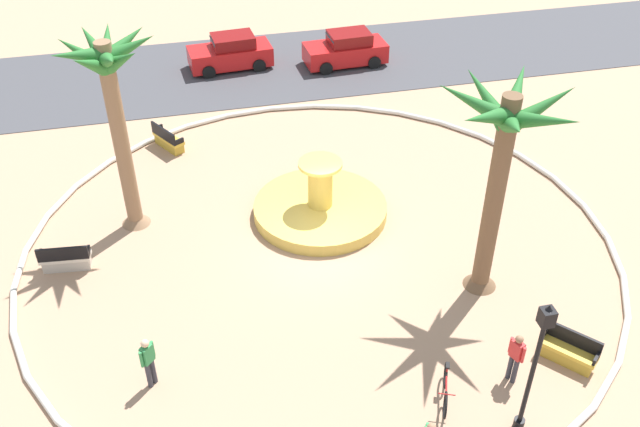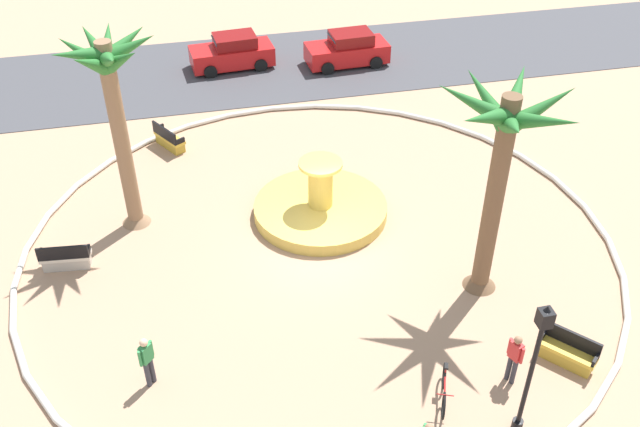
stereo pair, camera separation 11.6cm
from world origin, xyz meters
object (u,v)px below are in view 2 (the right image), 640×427
object	(u,v)px
palm_tree_by_curb	(112,90)
lamppost	(534,361)
bench_north	(66,259)
person_cyclist_helmet	(514,357)
bench_west	(567,353)
bicycle_red_frame	(444,390)
bench_east	(169,140)
person_pedestrian_stroll	(147,359)
fountain	(320,207)
palm_tree_near_fountain	(502,151)
parked_car_leftmost	(232,53)
parked_car_second	(348,50)

from	to	relation	value
palm_tree_by_curb	lamppost	bearing A→B (deg)	-49.79
palm_tree_by_curb	bench_north	xyz separation A→B (m)	(-2.24, -2.00, -4.83)
palm_tree_by_curb	person_cyclist_helmet	size ratio (longest dim) A/B	4.19
bench_west	bicycle_red_frame	xyz separation A→B (m)	(-3.82, -0.48, 0.04)
bench_east	person_pedestrian_stroll	bearing A→B (deg)	-95.43
bench_west	person_cyclist_helmet	xyz separation A→B (m)	(-1.82, -0.27, 0.59)
fountain	person_pedestrian_stroll	world-z (taller)	fountain
bench_west	person_cyclist_helmet	distance (m)	1.93
palm_tree_near_fountain	parked_car_leftmost	xyz separation A→B (m)	(-5.56, 17.64, -4.21)
bicycle_red_frame	parked_car_second	world-z (taller)	parked_car_second
bicycle_red_frame	bench_west	bearing A→B (deg)	7.24
person_cyclist_helmet	bench_west	bearing A→B (deg)	8.55
person_cyclist_helmet	person_pedestrian_stroll	bearing A→B (deg)	167.84
bench_north	parked_car_leftmost	size ratio (longest dim) A/B	0.40
palm_tree_near_fountain	bench_north	size ratio (longest dim) A/B	4.22
bench_west	person_pedestrian_stroll	bearing A→B (deg)	171.08
bench_east	bench_west	xyz separation A→B (m)	(10.18, -14.12, 0.00)
bench_north	parked_car_leftmost	xyz separation A→B (m)	(7.16, 13.89, 0.43)
palm_tree_near_fountain	bench_west	xyz separation A→B (m)	(1.14, -3.50, -4.64)
bicycle_red_frame	person_cyclist_helmet	bearing A→B (deg)	6.04
lamppost	person_pedestrian_stroll	bearing A→B (deg)	158.61
bench_west	palm_tree_near_fountain	bearing A→B (deg)	108.02
lamppost	person_pedestrian_stroll	xyz separation A→B (m)	(-9.05, 3.55, -1.57)
bench_east	person_cyclist_helmet	distance (m)	16.66
palm_tree_by_curb	person_cyclist_helmet	xyz separation A→B (m)	(9.80, -9.53, -4.23)
fountain	palm_tree_near_fountain	xyz separation A→B (m)	(4.04, -4.77, 4.67)
bench_east	parked_car_leftmost	xyz separation A→B (m)	(3.49, 7.02, 0.43)
palm_tree_by_curb	parked_car_second	world-z (taller)	palm_tree_by_curb
bench_north	bicycle_red_frame	xyz separation A→B (m)	(10.03, -7.74, 0.04)
bench_west	lamppost	world-z (taller)	lamppost
palm_tree_near_fountain	palm_tree_by_curb	bearing A→B (deg)	151.22
lamppost	bench_north	bearing A→B (deg)	142.01
lamppost	bicycle_red_frame	size ratio (longest dim) A/B	2.65
lamppost	bicycle_red_frame	bearing A→B (deg)	139.84
fountain	lamppost	world-z (taller)	lamppost
palm_tree_near_fountain	lamppost	bearing A→B (deg)	-102.44
palm_tree_by_curb	bench_east	bearing A→B (deg)	73.59
person_cyclist_helmet	parked_car_leftmost	bearing A→B (deg)	102.83
bench_north	lamppost	bearing A→B (deg)	-37.99
bench_north	person_pedestrian_stroll	size ratio (longest dim) A/B	0.97
bench_east	palm_tree_near_fountain	bearing A→B (deg)	-49.59
palm_tree_near_fountain	lamppost	world-z (taller)	palm_tree_near_fountain
palm_tree_near_fountain	parked_car_leftmost	world-z (taller)	palm_tree_near_fountain
parked_car_leftmost	palm_tree_by_curb	bearing A→B (deg)	-112.47
palm_tree_by_curb	lamppost	distance (m)	14.67
bench_west	person_pedestrian_stroll	xyz separation A→B (m)	(-11.35, 1.78, 0.60)
bench_east	fountain	bearing A→B (deg)	-49.46
bench_east	bench_north	bearing A→B (deg)	-118.15
bench_west	lamppost	size ratio (longest dim) A/B	0.36
bench_east	lamppost	xyz separation A→B (m)	(7.88, -15.89, 2.17)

